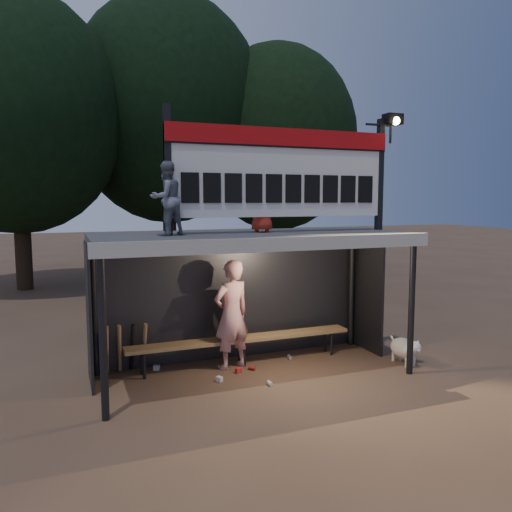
{
  "coord_description": "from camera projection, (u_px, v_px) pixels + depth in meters",
  "views": [
    {
      "loc": [
        -2.83,
        -7.37,
        2.83
      ],
      "look_at": [
        0.2,
        0.4,
        1.9
      ],
      "focal_mm": 35.0,
      "sensor_mm": 36.0,
      "label": 1
    }
  ],
  "objects": [
    {
      "name": "dog",
      "position": [
        405.0,
        348.0,
        8.64
      ],
      "size": [
        0.36,
        0.81,
        0.49
      ],
      "color": "silver",
      "rests_on": "ground"
    },
    {
      "name": "child_a",
      "position": [
        166.0,
        199.0,
        7.2
      ],
      "size": [
        0.65,
        0.59,
        1.07
      ],
      "primitive_type": "imported",
      "rotation": [
        0.0,
        0.0,
        3.59
      ],
      "color": "slate",
      "rests_on": "dugout_shelter"
    },
    {
      "name": "tree_mid",
      "position": [
        167.0,
        110.0,
        18.49
      ],
      "size": [
        7.22,
        7.22,
        10.36
      ],
      "color": "#322116",
      "rests_on": "ground"
    },
    {
      "name": "litter",
      "position": [
        237.0,
        371.0,
        8.22
      ],
      "size": [
        2.43,
        1.46,
        0.08
      ],
      "color": "red",
      "rests_on": "ground"
    },
    {
      "name": "tree_right",
      "position": [
        277.0,
        139.0,
        19.12
      ],
      "size": [
        6.08,
        6.08,
        8.72
      ],
      "color": "black",
      "rests_on": "ground"
    },
    {
      "name": "child_b",
      "position": [
        262.0,
        204.0,
        8.0
      ],
      "size": [
        0.53,
        0.45,
        0.91
      ],
      "primitive_type": "imported",
      "rotation": [
        0.0,
        0.0,
        2.71
      ],
      "color": "maroon",
      "rests_on": "dugout_shelter"
    },
    {
      "name": "bats",
      "position": [
        126.0,
        348.0,
        8.18
      ],
      "size": [
        0.68,
        0.35,
        0.84
      ],
      "color": "olive",
      "rests_on": "ground"
    },
    {
      "name": "scoreboard_assembly",
      "position": [
        286.0,
        170.0,
        7.99
      ],
      "size": [
        4.1,
        0.27,
        1.99
      ],
      "color": "black",
      "rests_on": "dugout_shelter"
    },
    {
      "name": "dugout_shelter",
      "position": [
        248.0,
        261.0,
        8.18
      ],
      "size": [
        5.1,
        2.08,
        2.32
      ],
      "color": "#3C3C3F",
      "rests_on": "ground"
    },
    {
      "name": "tree_left",
      "position": [
        16.0,
        113.0,
        15.37
      ],
      "size": [
        6.46,
        6.46,
        9.27
      ],
      "color": "#2E2114",
      "rests_on": "ground"
    },
    {
      "name": "bench",
      "position": [
        242.0,
        340.0,
        8.62
      ],
      "size": [
        4.0,
        0.35,
        0.48
      ],
      "color": "#977347",
      "rests_on": "ground"
    },
    {
      "name": "player",
      "position": [
        232.0,
        314.0,
        8.38
      ],
      "size": [
        0.77,
        0.62,
        1.85
      ],
      "primitive_type": "imported",
      "rotation": [
        0.0,
        0.0,
        3.43
      ],
      "color": "silver",
      "rests_on": "ground"
    },
    {
      "name": "ground",
      "position": [
        254.0,
        374.0,
        8.16
      ],
      "size": [
        80.0,
        80.0,
        0.0
      ],
      "primitive_type": "plane",
      "color": "#4E3627",
      "rests_on": "ground"
    }
  ]
}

